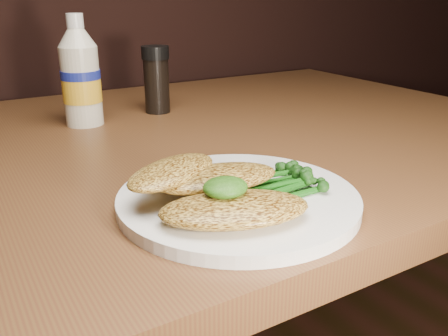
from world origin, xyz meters
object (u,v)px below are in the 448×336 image
plate (238,199)px  pepper_grinder (156,80)px  mayo_bottle (80,71)px  dining_table (188,331)px

plate → pepper_grinder: bearing=77.6°
mayo_bottle → pepper_grinder: size_ratio=1.49×
plate → mayo_bottle: mayo_bottle is taller
mayo_bottle → pepper_grinder: (0.14, 0.02, -0.03)m
dining_table → mayo_bottle: bearing=129.9°
mayo_bottle → dining_table: bearing=-50.1°
plate → pepper_grinder: (0.09, 0.41, 0.05)m
plate → pepper_grinder: pepper_grinder is taller
dining_table → mayo_bottle: (-0.11, 0.13, 0.46)m
dining_table → pepper_grinder: (0.03, 0.15, 0.43)m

